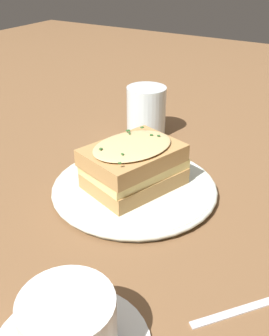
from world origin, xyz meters
The scene contains 5 objects.
ground_plane centered at (0.00, 0.00, 0.00)m, with size 2.40×2.40×0.00m, color brown.
dinner_plate centered at (0.01, -0.03, 0.01)m, with size 0.26×0.26×0.01m.
sandwich centered at (0.01, -0.03, 0.05)m, with size 0.17×0.14×0.07m.
teacup_with_saucer centered at (-0.26, -0.12, 0.03)m, with size 0.15×0.15×0.07m.
water_glass centered at (0.21, 0.06, 0.05)m, with size 0.08×0.08×0.10m, color silver.
Camera 1 is at (-0.43, -0.30, 0.34)m, focal length 42.00 mm.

